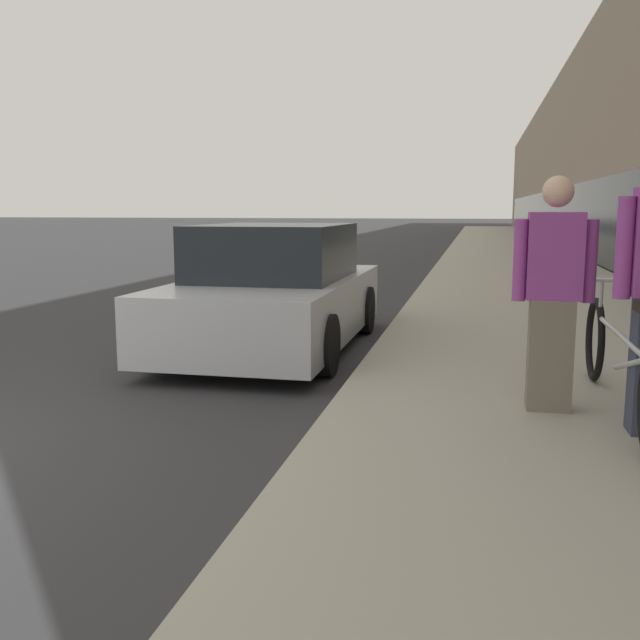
% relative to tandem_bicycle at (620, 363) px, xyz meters
% --- Properties ---
extents(sidewalk_slab, '(3.98, 70.00, 0.16)m').
position_rel_tandem_bicycle_xyz_m(sidewalk_slab, '(-0.02, 19.01, -0.45)').
color(sidewalk_slab, '#A39E8E').
rests_on(sidewalk_slab, ground).
extents(tandem_bicycle, '(0.52, 2.79, 0.87)m').
position_rel_tandem_bicycle_xyz_m(tandem_bicycle, '(0.00, 0.00, 0.00)').
color(tandem_bicycle, black).
rests_on(tandem_bicycle, sidewalk_slab).
extents(person_bystander, '(0.56, 0.22, 1.64)m').
position_rel_tandem_bicycle_xyz_m(person_bystander, '(-0.45, 0.07, 0.45)').
color(person_bystander, '#756B5B').
rests_on(person_bystander, sidewalk_slab).
extents(parked_sedan_curbside, '(1.85, 4.02, 1.40)m').
position_rel_tandem_bicycle_xyz_m(parked_sedan_curbside, '(-3.18, 2.56, 0.10)').
color(parked_sedan_curbside, silver).
rests_on(parked_sedan_curbside, ground).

